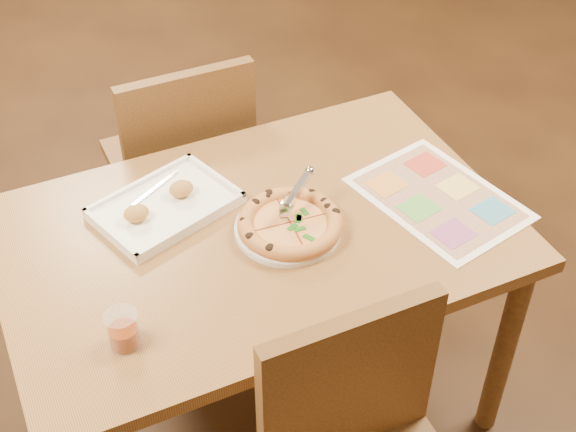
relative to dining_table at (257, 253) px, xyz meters
name	(u,v)px	position (x,y,z in m)	size (l,w,h in m)	color
room	(248,2)	(0.00, 0.00, 0.72)	(7.00, 7.00, 7.00)	#331F0E
dining_table	(257,253)	(0.00, 0.00, 0.00)	(1.30, 0.85, 0.72)	olive
chair_far	(184,151)	(0.00, 0.60, -0.07)	(0.42, 0.42, 0.47)	brown
plate	(288,229)	(0.07, -0.04, 0.09)	(0.27, 0.27, 0.01)	white
pizza	(290,223)	(0.08, -0.04, 0.11)	(0.27, 0.27, 0.04)	#E3934D
pizza_cutter	(295,194)	(0.11, 0.00, 0.17)	(0.13, 0.09, 0.09)	silver
appetizer_tray	(165,206)	(-0.19, 0.17, 0.10)	(0.41, 0.34, 0.06)	white
glass_tumbler	(123,332)	(-0.41, -0.23, 0.13)	(0.07, 0.07, 0.09)	maroon
menu	(439,198)	(0.49, -0.09, 0.09)	(0.31, 0.44, 0.01)	white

